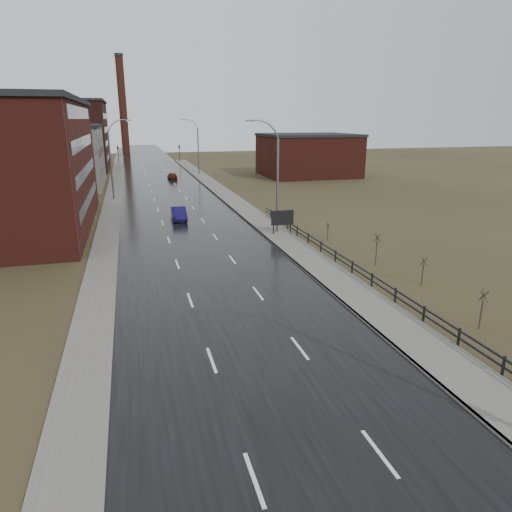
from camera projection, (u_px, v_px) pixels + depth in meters
road at (170, 199)px, 67.26m from camera, size 14.00×300.00×0.06m
sidewalk_right at (278, 235)px, 46.35m from camera, size 3.20×180.00×0.18m
curb_right at (264, 236)px, 45.96m from camera, size 0.16×180.00×0.18m
sidewalk_left at (112, 202)px, 65.18m from camera, size 2.40×260.00×0.12m
warehouse_mid at (52, 156)px, 77.81m from camera, size 16.32×20.40×10.50m
warehouse_far at (47, 136)px, 103.52m from camera, size 26.52×24.48×15.50m
building_right at (308, 155)px, 94.04m from camera, size 18.36×16.32×8.50m
smokestack at (123, 105)px, 144.37m from camera, size 2.70×2.70×30.70m
streetlight_right_mid at (275, 177)px, 45.58m from camera, size 3.36×0.28×11.35m
streetlight_left at (113, 159)px, 65.48m from camera, size 3.36×0.28×11.35m
streetlight_right_far at (197, 147)px, 95.44m from camera, size 3.36×0.28×11.35m
guardrail at (377, 282)px, 31.19m from camera, size 0.10×53.05×1.10m
shrub_c at (482, 308)px, 25.50m from camera, size 0.56×0.59×2.35m
shrub_d at (423, 270)px, 32.36m from camera, size 0.49×0.51×2.04m
shrub_e at (377, 248)px, 36.41m from camera, size 0.65×0.69×2.77m
shrub_f at (328, 231)px, 44.66m from camera, size 0.41×0.43×1.70m
billboard at (282, 218)px, 46.17m from camera, size 2.37×0.17×2.56m
traffic_light_left at (118, 146)px, 119.31m from camera, size 0.58×2.73×5.30m
traffic_light_right at (179, 145)px, 123.37m from camera, size 0.58×2.73×5.30m
car_near at (179, 214)px, 53.08m from camera, size 1.75×4.72×1.54m
car_far at (172, 176)px, 89.09m from camera, size 1.79×4.04×1.35m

